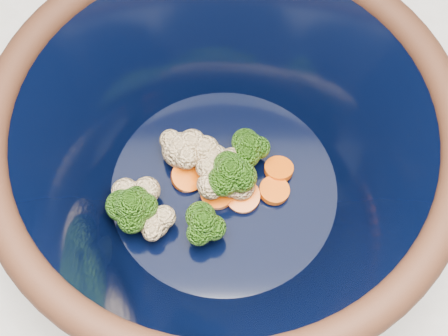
# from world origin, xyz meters

# --- Properties ---
(mixing_bowl) EXTENTS (0.45, 0.45, 0.16)m
(mixing_bowl) POSITION_xyz_m (-0.11, 0.08, 0.99)
(mixing_bowl) COLOR black
(mixing_bowl) RESTS_ON counter
(vegetable_pile) EXTENTS (0.16, 0.11, 0.05)m
(vegetable_pile) POSITION_xyz_m (-0.13, 0.07, 0.96)
(vegetable_pile) COLOR #608442
(vegetable_pile) RESTS_ON mixing_bowl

